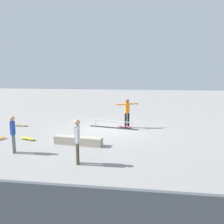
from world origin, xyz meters
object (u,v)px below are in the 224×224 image
(skateboard_main, at_px, (124,126))
(loose_skateboard_yellow, at_px, (27,138))
(loose_skateboard_natural, at_px, (21,125))
(skate_ledge, at_px, (78,141))
(skater_main, at_px, (127,111))
(grind_rail, at_px, (113,125))
(bystander_white_shirt, at_px, (77,139))
(bystander_blue_shirt, at_px, (13,132))

(skateboard_main, xyz_separation_m, loose_skateboard_yellow, (4.28, 3.09, 0.00))
(skateboard_main, bearing_deg, loose_skateboard_yellow, 52.87)
(loose_skateboard_yellow, bearing_deg, loose_skateboard_natural, 142.92)
(skate_ledge, xyz_separation_m, skater_main, (-1.85, -3.57, 0.78))
(grind_rail, xyz_separation_m, loose_skateboard_yellow, (3.66, 2.98, -0.10))
(skater_main, distance_m, loose_skateboard_natural, 6.31)
(bystander_white_shirt, bearing_deg, loose_skateboard_natural, -151.61)
(skater_main, distance_m, bystander_blue_shirt, 6.40)
(bystander_blue_shirt, bearing_deg, grind_rail, 122.14)
(skater_main, bearing_deg, grind_rail, 169.72)
(skater_main, xyz_separation_m, bystander_blue_shirt, (4.06, 4.95, -0.13))
(skate_ledge, height_order, bystander_blue_shirt, bystander_blue_shirt)
(grind_rail, xyz_separation_m, bystander_white_shirt, (0.49, 5.50, 0.71))
(skate_ledge, relative_size, bystander_white_shirt, 1.36)
(skate_ledge, bearing_deg, loose_skateboard_yellow, -8.59)
(skateboard_main, xyz_separation_m, bystander_white_shirt, (1.10, 5.61, 0.82))
(bystander_white_shirt, distance_m, loose_skateboard_natural, 7.21)
(bystander_blue_shirt, distance_m, loose_skateboard_yellow, 1.96)
(loose_skateboard_natural, bearing_deg, skateboard_main, 5.09)
(grind_rail, xyz_separation_m, skater_main, (-0.77, -0.21, 0.78))
(skate_ledge, relative_size, loose_skateboard_natural, 2.67)
(grind_rail, height_order, bystander_blue_shirt, bystander_blue_shirt)
(skate_ledge, bearing_deg, skateboard_main, -116.00)
(grind_rail, distance_m, loose_skateboard_yellow, 4.72)
(bystander_white_shirt, xyz_separation_m, loose_skateboard_natural, (4.97, -5.15, -0.82))
(grind_rail, height_order, skate_ledge, grind_rail)
(grind_rail, height_order, skateboard_main, grind_rail)
(skater_main, height_order, loose_skateboard_yellow, skater_main)
(bystander_blue_shirt, relative_size, loose_skateboard_natural, 1.84)
(skate_ledge, relative_size, bystander_blue_shirt, 1.45)
(skater_main, relative_size, bystander_blue_shirt, 1.12)
(skateboard_main, distance_m, loose_skateboard_yellow, 5.28)
(grind_rail, relative_size, skate_ledge, 1.34)
(bystander_blue_shirt, bearing_deg, bystander_white_shirt, 51.89)
(skater_main, xyz_separation_m, loose_skateboard_yellow, (4.43, 3.19, -0.89))
(bystander_white_shirt, height_order, bystander_blue_shirt, bystander_white_shirt)
(loose_skateboard_yellow, height_order, loose_skateboard_natural, same)
(bystander_white_shirt, bearing_deg, grind_rail, 159.35)
(bystander_white_shirt, relative_size, bystander_blue_shirt, 1.07)
(skate_ledge, relative_size, loose_skateboard_yellow, 2.60)
(bystander_blue_shirt, bearing_deg, skater_main, 117.56)
(bystander_white_shirt, distance_m, loose_skateboard_yellow, 4.14)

